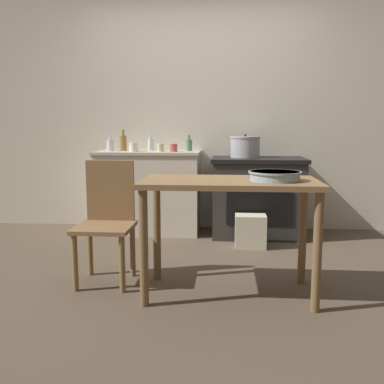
{
  "coord_description": "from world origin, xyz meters",
  "views": [
    {
      "loc": [
        0.3,
        -3.23,
        1.12
      ],
      "look_at": [
        0.0,
        0.43,
        0.57
      ],
      "focal_mm": 40.0,
      "sensor_mm": 36.0,
      "label": 1
    }
  ],
  "objects": [
    {
      "name": "ground_plane",
      "position": [
        0.0,
        0.0,
        0.0
      ],
      "size": [
        14.0,
        14.0,
        0.0
      ],
      "primitive_type": "plane",
      "color": "brown"
    },
    {
      "name": "wall_back",
      "position": [
        0.0,
        1.58,
        1.27
      ],
      "size": [
        8.0,
        0.07,
        2.55
      ],
      "color": "beige",
      "rests_on": "ground_plane"
    },
    {
      "name": "cup_mid_right",
      "position": [
        -0.68,
        1.19,
        0.92
      ],
      "size": [
        0.09,
        0.09,
        0.09
      ],
      "primitive_type": "cylinder",
      "color": "silver",
      "rests_on": "counter_cabinet"
    },
    {
      "name": "chair",
      "position": [
        -0.57,
        -0.23,
        0.47
      ],
      "size": [
        0.4,
        0.4,
        0.88
      ],
      "rotation": [
        0.0,
        0.0,
        0.0
      ],
      "color": "olive",
      "rests_on": "ground_plane"
    },
    {
      "name": "stove",
      "position": [
        0.62,
        1.24,
        0.41
      ],
      "size": [
        0.96,
        0.67,
        0.82
      ],
      "color": "#2D2B28",
      "rests_on": "ground_plane"
    },
    {
      "name": "cup_center",
      "position": [
        -0.4,
        1.22,
        0.92
      ],
      "size": [
        0.07,
        0.07,
        0.08
      ],
      "primitive_type": "cylinder",
      "color": "beige",
      "rests_on": "counter_cabinet"
    },
    {
      "name": "bottle_left",
      "position": [
        -0.53,
        1.4,
        0.94
      ],
      "size": [
        0.06,
        0.06,
        0.17
      ],
      "color": "silver",
      "rests_on": "counter_cabinet"
    },
    {
      "name": "mixing_bowl_large",
      "position": [
        0.61,
        -0.45,
        0.82
      ],
      "size": [
        0.34,
        0.34,
        0.06
      ],
      "color": "#93A8B2",
      "rests_on": "work_table"
    },
    {
      "name": "work_table",
      "position": [
        0.32,
        -0.43,
        0.66
      ],
      "size": [
        1.16,
        0.6,
        0.78
      ],
      "color": "olive",
      "rests_on": "ground_plane"
    },
    {
      "name": "cup_center_right",
      "position": [
        -0.26,
        1.21,
        0.92
      ],
      "size": [
        0.08,
        0.08,
        0.08
      ],
      "primitive_type": "cylinder",
      "color": "#B74C42",
      "rests_on": "counter_cabinet"
    },
    {
      "name": "stock_pot",
      "position": [
        0.49,
        1.26,
        0.93
      ],
      "size": [
        0.31,
        0.31,
        0.24
      ],
      "color": "#A8A8AD",
      "rests_on": "stove"
    },
    {
      "name": "bottle_mid_left",
      "position": [
        -0.82,
        1.35,
        0.96
      ],
      "size": [
        0.08,
        0.08,
        0.23
      ],
      "color": "olive",
      "rests_on": "counter_cabinet"
    },
    {
      "name": "bottle_center_left",
      "position": [
        -0.96,
        1.33,
        0.94
      ],
      "size": [
        0.08,
        0.08,
        0.16
      ],
      "color": "silver",
      "rests_on": "counter_cabinet"
    },
    {
      "name": "counter_cabinet",
      "position": [
        -0.54,
        1.28,
        0.44
      ],
      "size": [
        1.11,
        0.57,
        0.88
      ],
      "color": "beige",
      "rests_on": "ground_plane"
    },
    {
      "name": "bottle_far_left",
      "position": [
        -0.11,
        1.37,
        0.94
      ],
      "size": [
        0.07,
        0.07,
        0.17
      ],
      "color": "#517F5B",
      "rests_on": "counter_cabinet"
    },
    {
      "name": "flour_sack",
      "position": [
        0.53,
        0.73,
        0.16
      ],
      "size": [
        0.29,
        0.2,
        0.31
      ],
      "primitive_type": "cube",
      "color": "beige",
      "rests_on": "ground_plane"
    }
  ]
}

